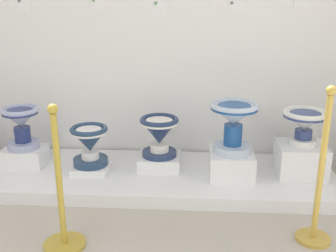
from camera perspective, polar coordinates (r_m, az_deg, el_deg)
display_platform at (r=3.62m, az=-1.13°, el=-7.03°), size 3.00×0.95×0.11m
plinth_block_broad_patterned at (r=3.92m, az=-19.14°, el=-3.98°), size 0.36×0.28×0.16m
antique_toilet_broad_patterned at (r=3.81m, az=-19.62°, el=0.50°), size 0.33×0.33×0.37m
plinth_block_tall_cobalt at (r=3.66m, az=-10.57°, el=-5.66°), size 0.30×0.30×0.06m
antique_toilet_tall_cobalt at (r=3.57m, az=-10.79°, el=-2.18°), size 0.32×0.32×0.34m
plinth_block_leftmost at (r=3.65m, az=-1.18°, el=-4.90°), size 0.36×0.32×0.12m
antique_toilet_leftmost at (r=3.56m, az=-1.21°, el=-0.90°), size 0.34×0.34×0.35m
plinth_block_slender_white at (r=3.52m, az=8.74°, el=-5.21°), size 0.36×0.37×0.21m
antique_toilet_slender_white at (r=3.38m, az=9.06°, el=0.90°), size 0.40×0.40×0.43m
plinth_block_central_ornate at (r=3.67m, az=17.85°, el=-4.43°), size 0.40×0.36×0.27m
antique_toilet_central_ornate at (r=3.56m, az=18.36°, el=0.61°), size 0.37×0.37×0.30m
info_placard_first at (r=4.06m, az=-19.27°, el=15.49°), size 0.13×0.01×0.12m
info_placard_second at (r=3.86m, az=-9.72°, el=16.19°), size 0.11×0.01×0.13m
info_placard_third at (r=3.78m, az=-1.14°, el=15.99°), size 0.12×0.01×0.13m
info_placard_fourth at (r=3.78m, az=9.42°, el=15.92°), size 0.13×0.01×0.11m
info_placard_fifth at (r=3.87m, az=17.96°, el=16.01°), size 0.13×0.01×0.13m
stanchion_post_near_left at (r=2.77m, az=-14.47°, el=-11.17°), size 0.27×0.27×0.97m
stanchion_post_near_right at (r=2.87m, az=20.05°, el=-8.70°), size 0.23×0.23×1.06m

